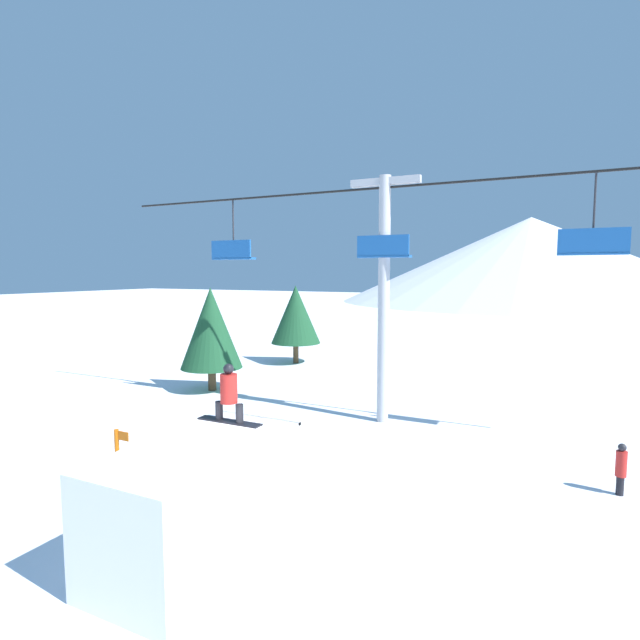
% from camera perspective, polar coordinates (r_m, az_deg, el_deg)
% --- Properties ---
extents(ground_plane, '(220.00, 220.00, 0.00)m').
position_cam_1_polar(ground_plane, '(10.02, -12.20, -25.72)').
color(ground_plane, white).
extents(mountain_ridge, '(64.37, 64.37, 14.50)m').
position_cam_1_polar(mountain_ridge, '(93.87, 22.84, 6.37)').
color(mountain_ridge, silver).
rests_on(mountain_ridge, ground_plane).
extents(snow_ramp, '(2.05, 3.95, 2.11)m').
position_cam_1_polar(snow_ramp, '(9.82, -13.60, -19.45)').
color(snow_ramp, white).
rests_on(snow_ramp, ground_plane).
extents(snowboarder, '(1.45, 0.35, 1.22)m').
position_cam_1_polar(snowboarder, '(10.43, -10.37, -8.32)').
color(snowboarder, black).
rests_on(snowboarder, snow_ramp).
extents(chairlift, '(21.76, 0.44, 8.37)m').
position_cam_1_polar(chairlift, '(17.03, 7.30, 5.31)').
color(chairlift, '#B2B2B7').
rests_on(chairlift, ground_plane).
extents(pine_tree_near, '(2.67, 2.67, 4.52)m').
position_cam_1_polar(pine_tree_near, '(22.11, -12.35, -0.90)').
color(pine_tree_near, '#4C3823').
rests_on(pine_tree_near, ground_plane).
extents(pine_tree_far, '(2.79, 2.79, 4.42)m').
position_cam_1_polar(pine_tree_far, '(28.15, -2.80, 0.63)').
color(pine_tree_far, '#4C3823').
rests_on(pine_tree_far, ground_plane).
extents(trail_marker, '(0.41, 0.10, 1.72)m').
position_cam_1_polar(trail_marker, '(12.34, -22.08, -15.09)').
color(trail_marker, orange).
rests_on(trail_marker, ground_plane).
extents(distant_skier, '(0.24, 0.24, 1.23)m').
position_cam_1_polar(distant_skier, '(13.92, 31.16, -14.20)').
color(distant_skier, black).
rests_on(distant_skier, ground_plane).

